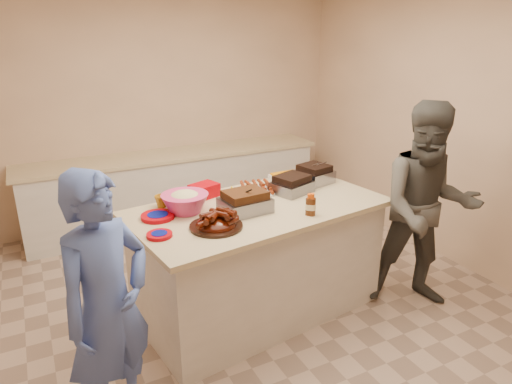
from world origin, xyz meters
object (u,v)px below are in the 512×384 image
coleslaw_bowl (186,212)px  guest_gray (414,300)px  rib_platter (216,227)px  bbq_bottle_b (309,215)px  plastic_cup (162,207)px  bbq_bottle_a (311,215)px  island (259,308)px  roasting_pan (314,182)px  mustard_bottle (232,201)px

coleslaw_bowl → guest_gray: 2.22m
rib_platter → bbq_bottle_b: bearing=-8.0°
plastic_cup → bbq_bottle_a: bearing=-35.2°
island → rib_platter: 1.10m
rib_platter → bbq_bottle_a: bearing=-9.0°
roasting_pan → bbq_bottle_a: bbq_bottle_a is taller
roasting_pan → mustard_bottle: (-0.87, -0.10, 0.00)m
plastic_cup → guest_gray: (2.02, -0.84, -0.96)m
coleslaw_bowl → plastic_cup: (-0.13, 0.18, 0.00)m
coleslaw_bowl → guest_gray: coleslaw_bowl is taller
bbq_bottle_a → guest_gray: bbq_bottle_a is taller
coleslaw_bowl → mustard_bottle: (0.42, 0.06, 0.00)m
mustard_bottle → guest_gray: size_ratio=0.07×
rib_platter → island: bearing=27.5°
roasting_pan → coleslaw_bowl: coleslaw_bowl is taller
island → plastic_cup: bearing=147.6°
coleslaw_bowl → guest_gray: (1.88, -0.66, -0.96)m
rib_platter → coleslaw_bowl: 0.39m
bbq_bottle_a → plastic_cup: 1.18m
coleslaw_bowl → bbq_bottle_a: size_ratio=2.10×
rib_platter → plastic_cup: (-0.23, 0.57, 0.00)m
roasting_pan → plastic_cup: bearing=165.4°
island → coleslaw_bowl: bearing=158.7°
island → bbq_bottle_a: 1.06m
coleslaw_bowl → bbq_bottle_b: bearing=-30.4°
mustard_bottle → rib_platter: bearing=-126.1°
roasting_pan → plastic_cup: size_ratio=2.71×
roasting_pan → guest_gray: 1.39m
island → guest_gray: 1.41m
rib_platter → roasting_pan: 1.31m
rib_platter → guest_gray: size_ratio=0.22×
rib_platter → roasting_pan: (1.19, 0.54, 0.00)m
island → roasting_pan: (0.72, 0.29, 0.96)m
rib_platter → plastic_cup: 0.61m
roasting_pan → guest_gray: size_ratio=0.16×
plastic_cup → coleslaw_bowl: bearing=-53.9°
bbq_bottle_a → coleslaw_bowl: bearing=149.2°
coleslaw_bowl → island: bearing=-13.6°
coleslaw_bowl → guest_gray: bearing=-19.2°
bbq_bottle_a → guest_gray: bearing=-8.6°
plastic_cup → rib_platter: bearing=-67.5°
bbq_bottle_b → guest_gray: bearing=-9.3°
island → coleslaw_bowl: size_ratio=5.58×
island → roasting_pan: size_ratio=7.14×
coleslaw_bowl → bbq_bottle_b: coleslaw_bowl is taller
island → roasting_pan: bearing=14.3°
roasting_pan → bbq_bottle_a: bearing=-138.6°
roasting_pan → bbq_bottle_a: size_ratio=1.64×
mustard_bottle → plastic_cup: mustard_bottle is taller
bbq_bottle_b → mustard_bottle: bearing=126.6°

